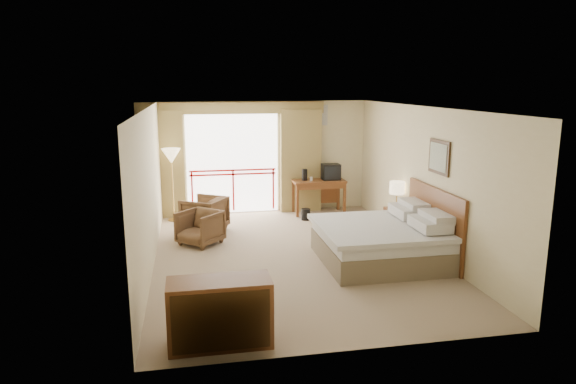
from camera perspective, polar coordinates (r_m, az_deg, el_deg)
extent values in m
plane|color=gray|center=(9.54, 0.61, -7.07)|extent=(7.00, 7.00, 0.00)
plane|color=white|center=(9.02, 0.65, 9.36)|extent=(7.00, 7.00, 0.00)
plane|color=beige|center=(12.59, -2.55, 3.92)|extent=(5.00, 0.00, 5.00)
plane|color=beige|center=(5.90, 7.45, -5.51)|extent=(5.00, 0.00, 5.00)
plane|color=beige|center=(9.04, -15.10, 0.31)|extent=(0.00, 7.00, 7.00)
plane|color=beige|center=(9.98, 14.84, 1.41)|extent=(0.00, 7.00, 7.00)
plane|color=white|center=(12.50, -6.17, 3.11)|extent=(2.40, 0.00, 2.40)
cube|color=#B1110F|center=(12.52, -6.13, 1.97)|extent=(2.09, 0.03, 0.04)
cube|color=#B1110F|center=(12.51, -6.14, 2.42)|extent=(2.09, 0.03, 0.04)
cube|color=#B1110F|center=(12.56, -10.60, 0.00)|extent=(0.04, 0.03, 1.00)
cube|color=#B1110F|center=(12.60, -6.09, 0.18)|extent=(0.04, 0.03, 1.00)
cube|color=#B1110F|center=(12.71, -1.65, 0.35)|extent=(0.04, 0.03, 1.00)
cube|color=olive|center=(12.34, -13.79, 2.96)|extent=(1.00, 0.26, 2.50)
cube|color=olive|center=(12.61, 1.38, 3.48)|extent=(1.00, 0.26, 2.50)
cube|color=olive|center=(12.27, -6.27, 9.28)|extent=(4.40, 0.22, 0.28)
cube|color=silver|center=(12.71, 3.30, 8.52)|extent=(0.50, 0.04, 0.50)
cube|color=brown|center=(9.32, 10.19, -6.43)|extent=(2.05, 2.00, 0.40)
cube|color=silver|center=(9.23, 10.26, -4.66)|extent=(2.01, 1.96, 0.22)
cube|color=silver|center=(9.18, 10.00, -3.90)|extent=(2.09, 2.06, 0.08)
cube|color=silver|center=(9.04, 15.50, -3.43)|extent=(0.50, 0.75, 0.18)
cube|color=silver|center=(9.82, 13.20, -2.08)|extent=(0.50, 0.75, 0.18)
cube|color=silver|center=(9.06, 16.28, -2.64)|extent=(0.40, 0.70, 0.14)
cube|color=silver|center=(9.85, 13.92, -1.36)|extent=(0.40, 0.70, 0.14)
cube|color=#5A2D16|center=(9.59, 15.94, -3.37)|extent=(0.06, 2.10, 1.30)
cube|color=black|center=(9.36, 16.44, 3.74)|extent=(0.03, 0.72, 0.60)
cube|color=silver|center=(9.35, 16.34, 3.74)|extent=(0.01, 0.60, 0.48)
cube|color=#5A2D16|center=(10.85, 11.96, -3.35)|extent=(0.41, 0.49, 0.59)
cylinder|color=tan|center=(10.81, 11.93, -1.60)|extent=(0.13, 0.13, 0.04)
cylinder|color=tan|center=(10.77, 11.97, -0.76)|extent=(0.03, 0.03, 0.33)
cylinder|color=#FFE5B2|center=(10.73, 12.03, 0.47)|extent=(0.31, 0.31, 0.25)
cube|color=black|center=(10.61, 12.10, -1.84)|extent=(0.19, 0.15, 0.08)
cube|color=#5A2D16|center=(12.42, 3.42, 1.23)|extent=(1.26, 0.61, 0.05)
cube|color=#5A2D16|center=(12.12, 1.05, -1.00)|extent=(0.06, 0.06, 0.78)
cube|color=#5A2D16|center=(12.41, 6.29, -0.77)|extent=(0.06, 0.06, 0.78)
cube|color=#5A2D16|center=(12.63, 0.56, -0.47)|extent=(0.06, 0.06, 0.78)
cube|color=#5A2D16|center=(12.90, 5.61, -0.26)|extent=(0.06, 0.06, 0.78)
cube|color=#5A2D16|center=(12.73, 3.12, 0.00)|extent=(1.16, 0.03, 0.58)
cube|color=#5A2D16|center=(12.17, 3.74, 0.60)|extent=(1.16, 0.03, 0.13)
cube|color=black|center=(12.46, 4.78, 2.24)|extent=(0.42, 0.33, 0.39)
cube|color=black|center=(12.30, 4.98, 2.12)|extent=(0.39, 0.02, 0.31)
cylinder|color=black|center=(12.31, 1.85, 1.91)|extent=(0.16, 0.16, 0.28)
cylinder|color=white|center=(12.31, 2.58, 1.47)|extent=(0.09, 0.09, 0.10)
cylinder|color=black|center=(11.92, 1.99, -2.50)|extent=(0.25, 0.25, 0.27)
imported|color=#4E3522|center=(11.22, -9.21, -4.28)|extent=(1.12, 1.11, 0.75)
imported|color=#4E3522|center=(10.33, -9.69, -5.72)|extent=(1.04, 1.04, 0.68)
cylinder|color=black|center=(10.75, -10.16, -2.18)|extent=(0.49, 0.49, 0.04)
cylinder|color=black|center=(10.82, -10.11, -3.48)|extent=(0.06, 0.06, 0.49)
cylinder|color=black|center=(10.88, -10.07, -4.72)|extent=(0.35, 0.35, 0.03)
imported|color=white|center=(10.75, -10.17, -2.08)|extent=(0.22, 0.24, 0.02)
cylinder|color=tan|center=(12.20, -12.53, -3.02)|extent=(0.27, 0.27, 0.03)
cylinder|color=tan|center=(12.04, -12.68, 0.26)|extent=(0.03, 0.03, 1.46)
cone|color=#FFE5B2|center=(11.91, -12.85, 3.92)|extent=(0.43, 0.43, 0.34)
cube|color=#5A2D16|center=(6.39, -7.57, -13.13)|extent=(1.24, 0.52, 0.83)
cube|color=black|center=(6.16, -7.42, -14.14)|extent=(1.14, 0.02, 0.72)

